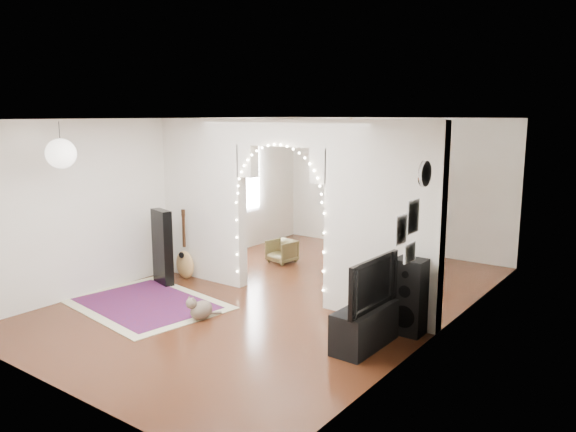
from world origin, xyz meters
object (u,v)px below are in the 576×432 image
Objects in this scene: bookcase at (374,212)px; dining_chair_left at (282,251)px; floor_speaker at (410,297)px; dining_table at (364,239)px; acoustic_guitar at (185,253)px; media_console at (365,327)px; dining_chair_right at (359,249)px.

bookcase is 2.06m from dining_chair_left.
floor_speaker is 0.74× the size of dining_table.
media_console is (3.84, -0.71, -0.19)m from acoustic_guitar.
bookcase is at bearing 123.48° from dining_table.
dining_chair_right is (1.15, 0.90, 0.03)m from dining_chair_left.
acoustic_guitar is 3.05m from dining_table.
floor_speaker is 2.47m from dining_table.
dining_chair_left is at bearing -130.92° from bookcase.
dining_chair_right is at bearing -91.58° from bookcase.
dining_chair_left is (-1.74, 0.00, -0.46)m from dining_table.
dining_chair_left is (0.70, 1.82, -0.23)m from acoustic_guitar.
dining_chair_right is at bearing 46.50° from dining_chair_left.
acoustic_guitar is at bearing -102.46° from dining_chair_left.
dining_table is at bearing 8.33° from dining_chair_left.
bookcase is at bearing 65.34° from dining_chair_left.
dining_table is 2.80× the size of dining_chair_left.
floor_speaker is at bearing -36.55° from dining_table.
dining_chair_left is at bearing -159.02° from dining_chair_right.
bookcase reaches higher than dining_table.
dining_chair_right is at bearing 134.44° from dining_table.
bookcase is at bearing 123.46° from floor_speaker.
dining_chair_right is (-2.25, 2.73, -0.24)m from floor_speaker.
dining_chair_right is (0.08, -0.74, -0.61)m from bookcase.
acoustic_guitar is 3.91m from bookcase.
dining_table is at bearing -73.84° from dining_chair_right.
dining_table is 1.17m from dining_chair_right.
bookcase is 0.96m from dining_chair_right.
dining_chair_right reaches higher than dining_chair_left.
floor_speaker is 1.82× the size of dining_chair_right.
media_console is at bearing -71.36° from bookcase.
dining_chair_left is (-3.15, 2.53, -0.03)m from media_console.
dining_chair_left is (-1.07, -1.64, -0.64)m from bookcase.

